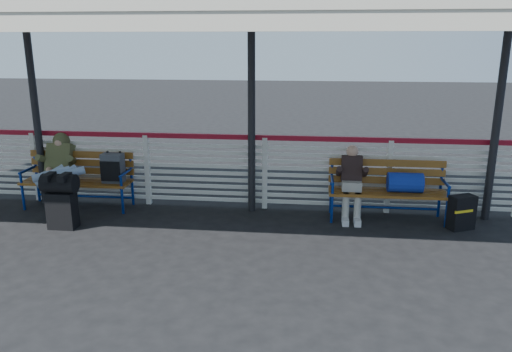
# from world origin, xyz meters

# --- Properties ---
(ground) EXTENTS (60.00, 60.00, 0.00)m
(ground) POSITION_xyz_m (0.00, 0.00, 0.00)
(ground) COLOR black
(ground) RESTS_ON ground
(fence) EXTENTS (12.08, 0.08, 1.24)m
(fence) POSITION_xyz_m (0.00, 1.90, 0.66)
(fence) COLOR silver
(fence) RESTS_ON ground
(canopy) EXTENTS (12.60, 3.60, 3.16)m
(canopy) POSITION_xyz_m (-0.00, 0.87, 3.04)
(canopy) COLOR silver
(canopy) RESTS_ON ground
(luggage_stack) EXTENTS (0.50, 0.28, 0.83)m
(luggage_stack) POSITION_xyz_m (-0.91, 0.64, 0.45)
(luggage_stack) COLOR black
(luggage_stack) RESTS_ON ground
(bench_left) EXTENTS (1.80, 0.56, 0.95)m
(bench_left) POSITION_xyz_m (-0.88, 1.62, 0.60)
(bench_left) COLOR #8F551B
(bench_left) RESTS_ON ground
(bench_right) EXTENTS (1.80, 0.56, 0.92)m
(bench_right) POSITION_xyz_m (4.05, 1.58, 0.58)
(bench_right) COLOR #8F551B
(bench_right) RESTS_ON ground
(traveler_man) EXTENTS (0.93, 1.55, 0.77)m
(traveler_man) POSITION_xyz_m (-1.25, 1.28, 0.71)
(traveler_man) COLOR #91ACC3
(traveler_man) RESTS_ON ground
(companion_person) EXTENTS (0.32, 0.66, 1.15)m
(companion_person) POSITION_xyz_m (3.39, 1.56, 0.60)
(companion_person) COLOR #AEAA9E
(companion_person) RESTS_ON ground
(suitcase_side) EXTENTS (0.42, 0.36, 0.52)m
(suitcase_side) POSITION_xyz_m (4.99, 1.26, 0.26)
(suitcase_side) COLOR black
(suitcase_side) RESTS_ON ground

